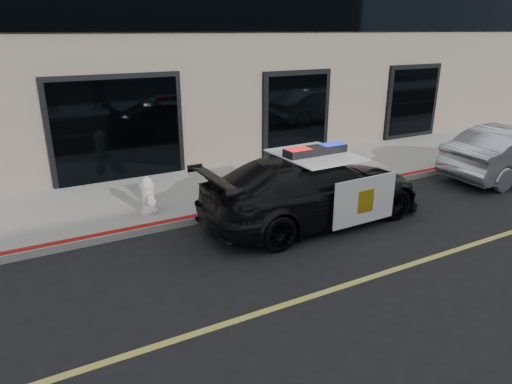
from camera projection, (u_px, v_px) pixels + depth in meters
name	position (u px, v px, depth m)	size (l,w,h in m)	color
ground	(298.00, 301.00, 6.96)	(120.00, 120.00, 0.00)	black
sidewalk_n	(180.00, 194.00, 11.28)	(60.00, 3.50, 0.15)	gray
police_car	(314.00, 188.00, 9.67)	(2.43, 5.12, 1.64)	black
fire_hydrant	(148.00, 196.00, 9.78)	(0.37, 0.52, 0.83)	silver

